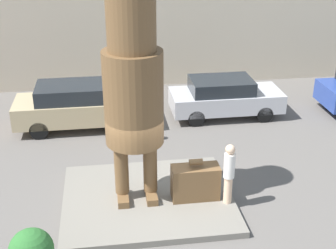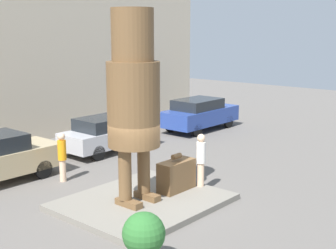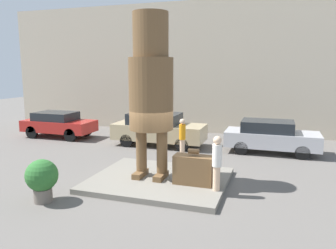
{
  "view_description": "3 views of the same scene",
  "coord_description": "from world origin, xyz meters",
  "px_view_note": "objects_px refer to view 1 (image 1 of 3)",
  "views": [
    {
      "loc": [
        -0.98,
        -10.73,
        7.27
      ],
      "look_at": [
        0.59,
        0.23,
        2.19
      ],
      "focal_mm": 50.0,
      "sensor_mm": 36.0,
      "label": 1
    },
    {
      "loc": [
        -9.44,
        -9.17,
        5.11
      ],
      "look_at": [
        0.87,
        -0.23,
        2.33
      ],
      "focal_mm": 50.0,
      "sensor_mm": 36.0,
      "label": 2
    },
    {
      "loc": [
        3.69,
        -10.18,
        3.89
      ],
      "look_at": [
        0.24,
        0.21,
        2.02
      ],
      "focal_mm": 35.0,
      "sensor_mm": 36.0,
      "label": 3
    }
  ],
  "objects_px": {
    "worker_hivis": "(130,118)",
    "giant_suitcase": "(195,182)",
    "parked_car_silver": "(225,97)",
    "tourist": "(229,171)",
    "statue_figure": "(133,85)",
    "parked_car_tan": "(79,105)"
  },
  "relations": [
    {
      "from": "statue_figure",
      "to": "parked_car_silver",
      "type": "xyz_separation_m",
      "value": [
        3.82,
        5.42,
        -2.61
      ]
    },
    {
      "from": "parked_car_tan",
      "to": "giant_suitcase",
      "type": "bearing_deg",
      "value": -59.4
    },
    {
      "from": "parked_car_tan",
      "to": "worker_hivis",
      "type": "xyz_separation_m",
      "value": [
        1.75,
        -1.6,
        0.06
      ]
    },
    {
      "from": "statue_figure",
      "to": "worker_hivis",
      "type": "xyz_separation_m",
      "value": [
        0.09,
        3.56,
        -2.47
      ]
    },
    {
      "from": "statue_figure",
      "to": "parked_car_tan",
      "type": "xyz_separation_m",
      "value": [
        -1.66,
        5.17,
        -2.53
      ]
    },
    {
      "from": "statue_figure",
      "to": "tourist",
      "type": "bearing_deg",
      "value": -14.41
    },
    {
      "from": "statue_figure",
      "to": "parked_car_silver",
      "type": "height_order",
      "value": "statue_figure"
    },
    {
      "from": "tourist",
      "to": "worker_hivis",
      "type": "height_order",
      "value": "tourist"
    },
    {
      "from": "statue_figure",
      "to": "worker_hivis",
      "type": "distance_m",
      "value": 4.34
    },
    {
      "from": "giant_suitcase",
      "to": "parked_car_silver",
      "type": "height_order",
      "value": "parked_car_silver"
    },
    {
      "from": "parked_car_tan",
      "to": "parked_car_silver",
      "type": "bearing_deg",
      "value": 2.63
    },
    {
      "from": "parked_car_tan",
      "to": "parked_car_silver",
      "type": "height_order",
      "value": "parked_car_tan"
    },
    {
      "from": "statue_figure",
      "to": "tourist",
      "type": "distance_m",
      "value": 3.35
    },
    {
      "from": "worker_hivis",
      "to": "giant_suitcase",
      "type": "bearing_deg",
      "value": -69.01
    },
    {
      "from": "parked_car_silver",
      "to": "worker_hivis",
      "type": "distance_m",
      "value": 4.17
    },
    {
      "from": "giant_suitcase",
      "to": "tourist",
      "type": "distance_m",
      "value": 0.99
    },
    {
      "from": "tourist",
      "to": "parked_car_silver",
      "type": "xyz_separation_m",
      "value": [
        1.45,
        6.03,
        -0.32
      ]
    },
    {
      "from": "parked_car_silver",
      "to": "tourist",
      "type": "bearing_deg",
      "value": -103.55
    },
    {
      "from": "statue_figure",
      "to": "giant_suitcase",
      "type": "distance_m",
      "value": 3.17
    },
    {
      "from": "tourist",
      "to": "parked_car_tan",
      "type": "relative_size",
      "value": 0.37
    },
    {
      "from": "tourist",
      "to": "worker_hivis",
      "type": "bearing_deg",
      "value": 118.68
    },
    {
      "from": "giant_suitcase",
      "to": "parked_car_silver",
      "type": "relative_size",
      "value": 0.3
    }
  ]
}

